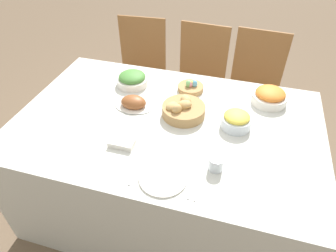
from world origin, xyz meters
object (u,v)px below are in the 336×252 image
at_px(egg_basket, 191,87).
at_px(carrot_bowl, 270,96).
at_px(chair_far_center, 198,80).
at_px(green_salad_bowl, 132,79).
at_px(chair_far_right, 253,88).
at_px(bread_basket, 183,109).
at_px(chair_far_left, 141,71).
at_px(drinking_cup, 216,164).
at_px(knife, 192,185).
at_px(dinner_plate, 163,178).
at_px(butter_dish, 122,143).
at_px(pineapple_bowl, 236,120).
at_px(spoon, 198,186).
at_px(fork, 135,172).
at_px(ham_platter, 134,103).

xyz_separation_m(egg_basket, carrot_bowl, (0.51, 0.00, 0.02)).
xyz_separation_m(chair_far_center, green_salad_bowl, (-0.35, -0.63, 0.31)).
bearing_deg(chair_far_right, bread_basket, -110.91).
xyz_separation_m(bread_basket, egg_basket, (-0.02, 0.28, -0.02)).
relative_size(chair_far_left, bread_basket, 3.76).
relative_size(green_salad_bowl, drinking_cup, 2.89).
bearing_deg(green_salad_bowl, knife, -51.69).
xyz_separation_m(egg_basket, dinner_plate, (0.04, -0.78, -0.02)).
distance_m(chair_far_left, butter_dish, 1.29).
bearing_deg(pineapple_bowl, chair_far_right, 84.30).
relative_size(pineapple_bowl, spoon, 1.00).
relative_size(green_salad_bowl, butter_dish, 1.59).
bearing_deg(fork, butter_dish, 129.69).
bearing_deg(chair_far_center, egg_basket, -80.91).
bearing_deg(ham_platter, knife, -46.16).
relative_size(chair_far_center, spoon, 5.65).
relative_size(chair_far_left, green_salad_bowl, 4.54).
bearing_deg(butter_dish, drinking_cup, -3.32).
bearing_deg(bread_basket, egg_basket, 93.10).
xyz_separation_m(dinner_plate, fork, (-0.14, 0.00, -0.00)).
relative_size(chair_far_center, chair_far_left, 1.00).
xyz_separation_m(knife, butter_dish, (-0.42, 0.16, 0.01)).
bearing_deg(spoon, dinner_plate, -179.44).
bearing_deg(carrot_bowl, chair_far_left, 151.89).
bearing_deg(knife, chair_far_left, 118.93).
height_order(ham_platter, carrot_bowl, carrot_bowl).
xyz_separation_m(chair_far_right, spoon, (-0.21, -1.37, 0.27)).
bearing_deg(dinner_plate, egg_basket, 93.16).
xyz_separation_m(egg_basket, fork, (-0.10, -0.78, -0.02)).
bearing_deg(butter_dish, pineapple_bowl, 29.60).
height_order(chair_far_left, dinner_plate, chair_far_left).
height_order(pineapple_bowl, spoon, pineapple_bowl).
distance_m(egg_basket, fork, 0.79).
height_order(egg_basket, fork, egg_basket).
distance_m(egg_basket, knife, 0.81).
xyz_separation_m(dinner_plate, spoon, (0.17, 0.00, -0.00)).
relative_size(pineapple_bowl, fork, 1.00).
xyz_separation_m(chair_far_center, drinking_cup, (0.32, -1.24, 0.31)).
xyz_separation_m(carrot_bowl, dinner_plate, (-0.46, -0.78, -0.04)).
distance_m(chair_far_right, dinner_plate, 1.45).
bearing_deg(chair_far_center, dinner_plate, -81.85).
xyz_separation_m(pineapple_bowl, dinner_plate, (-0.29, -0.48, -0.04)).
bearing_deg(chair_far_center, carrot_bowl, -42.20).
bearing_deg(chair_far_left, spoon, -63.97).
xyz_separation_m(chair_far_center, butter_dish, (-0.19, -1.21, 0.29)).
bearing_deg(dinner_plate, carrot_bowl, 59.36).
xyz_separation_m(spoon, drinking_cup, (0.06, 0.13, 0.03)).
bearing_deg(chair_far_center, drinking_cup, -71.11).
height_order(chair_far_left, pineapple_bowl, chair_far_left).
xyz_separation_m(bread_basket, ham_platter, (-0.32, -0.00, -0.02)).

